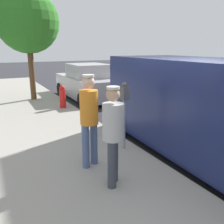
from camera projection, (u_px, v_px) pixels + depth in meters
name	position (u px, v px, depth m)	size (l,w,h in m)	color
ground_plane	(194.00, 157.00, 5.45)	(80.00, 80.00, 0.00)	#2D2D33
sidewalk_slab	(34.00, 196.00, 3.87)	(5.00, 32.00, 0.15)	#9E998E
parking_meter_near	(124.00, 105.00, 5.25)	(0.14, 0.18, 1.52)	gray
pedestrian_in_gray	(113.00, 131.00, 3.85)	(0.34, 0.34, 1.66)	#383D47
pedestrian_in_orange	(89.00, 115.00, 4.48)	(0.34, 0.34, 1.76)	#4C608C
parked_van	(202.00, 106.00, 5.25)	(2.29, 5.27, 2.15)	navy
parked_sedan_behind	(87.00, 83.00, 11.47)	(1.98, 4.42, 1.65)	#BCBCC1
street_tree	(28.00, 22.00, 9.98)	(2.60, 2.60, 4.57)	brown
fire_hydrant	(63.00, 97.00, 9.18)	(0.24, 0.24, 0.86)	red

